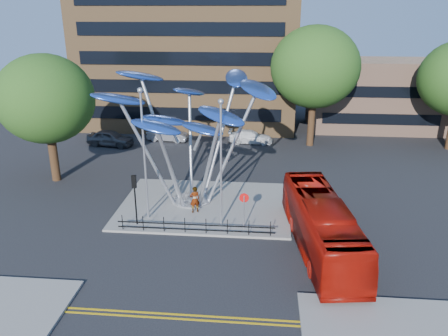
# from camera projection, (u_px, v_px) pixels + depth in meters

# --- Properties ---
(ground) EXTENTS (120.00, 120.00, 0.00)m
(ground) POSITION_uv_depth(u_px,v_px,m) (208.00, 249.00, 25.93)
(ground) COLOR black
(ground) RESTS_ON ground
(traffic_island) EXTENTS (12.00, 9.00, 0.15)m
(traffic_island) POSITION_uv_depth(u_px,v_px,m) (205.00, 205.00, 31.60)
(traffic_island) COLOR slate
(traffic_island) RESTS_ON ground
(double_yellow_near) EXTENTS (40.00, 0.12, 0.01)m
(double_yellow_near) POSITION_uv_depth(u_px,v_px,m) (192.00, 315.00, 20.31)
(double_yellow_near) COLOR gold
(double_yellow_near) RESTS_ON ground
(double_yellow_far) EXTENTS (40.00, 0.12, 0.01)m
(double_yellow_far) POSITION_uv_depth(u_px,v_px,m) (191.00, 320.00, 20.03)
(double_yellow_far) COLOR gold
(double_yellow_far) RESTS_ON ground
(low_building_near) EXTENTS (15.00, 8.00, 8.00)m
(low_building_near) POSITION_uv_depth(u_px,v_px,m) (374.00, 95.00, 51.27)
(low_building_near) COLOR tan
(low_building_near) RESTS_ON ground
(tree_right) EXTENTS (8.80, 8.80, 12.11)m
(tree_right) POSITION_uv_depth(u_px,v_px,m) (315.00, 67.00, 43.08)
(tree_right) COLOR black
(tree_right) RESTS_ON ground
(tree_left) EXTENTS (7.60, 7.60, 10.32)m
(tree_left) POSITION_uv_depth(u_px,v_px,m) (46.00, 99.00, 34.16)
(tree_left) COLOR black
(tree_left) RESTS_ON ground
(leaf_sculpture) EXTENTS (12.72, 9.54, 9.51)m
(leaf_sculpture) POSITION_uv_depth(u_px,v_px,m) (189.00, 110.00, 30.01)
(leaf_sculpture) COLOR #9EA0A5
(leaf_sculpture) RESTS_ON traffic_island
(street_lamp_left) EXTENTS (0.36, 0.36, 8.80)m
(street_lamp_left) POSITION_uv_depth(u_px,v_px,m) (144.00, 144.00, 27.76)
(street_lamp_left) COLOR #9EA0A5
(street_lamp_left) RESTS_ON traffic_island
(street_lamp_right) EXTENTS (0.36, 0.36, 8.30)m
(street_lamp_right) POSITION_uv_depth(u_px,v_px,m) (221.00, 152.00, 26.95)
(street_lamp_right) COLOR #9EA0A5
(street_lamp_right) RESTS_ON traffic_island
(traffic_light_island) EXTENTS (0.28, 0.18, 3.42)m
(traffic_light_island) POSITION_uv_depth(u_px,v_px,m) (135.00, 189.00, 27.80)
(traffic_light_island) COLOR black
(traffic_light_island) RESTS_ON traffic_island
(no_entry_sign_island) EXTENTS (0.60, 0.10, 2.45)m
(no_entry_sign_island) POSITION_uv_depth(u_px,v_px,m) (244.00, 205.00, 27.49)
(no_entry_sign_island) COLOR #9EA0A5
(no_entry_sign_island) RESTS_ON traffic_island
(pedestrian_railing_front) EXTENTS (10.00, 0.06, 1.00)m
(pedestrian_railing_front) POSITION_uv_depth(u_px,v_px,m) (195.00, 227.00, 27.42)
(pedestrian_railing_front) COLOR black
(pedestrian_railing_front) RESTS_ON traffic_island
(red_bus) EXTENTS (4.06, 11.53, 3.14)m
(red_bus) POSITION_uv_depth(u_px,v_px,m) (321.00, 225.00, 25.50)
(red_bus) COLOR #9B0F07
(red_bus) RESTS_ON ground
(pedestrian) EXTENTS (0.82, 0.70, 1.90)m
(pedestrian) POSITION_uv_depth(u_px,v_px,m) (195.00, 199.00, 30.02)
(pedestrian) COLOR gray
(pedestrian) RESTS_ON traffic_island
(parked_car_left) EXTENTS (5.11, 2.75, 1.65)m
(parked_car_left) POSITION_uv_depth(u_px,v_px,m) (110.00, 138.00, 45.37)
(parked_car_left) COLOR #42444A
(parked_car_left) RESTS_ON ground
(parked_car_mid) EXTENTS (4.52, 2.02, 1.44)m
(parked_car_mid) POSITION_uv_depth(u_px,v_px,m) (168.00, 134.00, 47.05)
(parked_car_mid) COLOR #95969C
(parked_car_mid) RESTS_ON ground
(parked_car_right) EXTENTS (4.73, 2.07, 1.35)m
(parked_car_right) POSITION_uv_depth(u_px,v_px,m) (251.00, 137.00, 46.34)
(parked_car_right) COLOR silver
(parked_car_right) RESTS_ON ground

